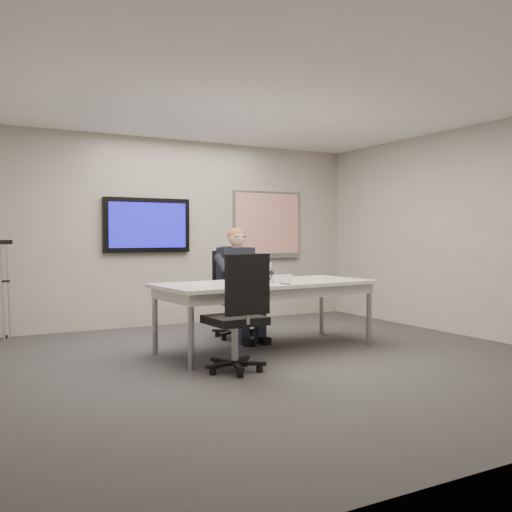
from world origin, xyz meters
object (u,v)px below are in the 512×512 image
office_chair_near (237,336)px  office_chair_far (233,310)px  laptop (262,276)px  seated_person (242,295)px  conference_table (266,290)px

office_chair_near → office_chair_far: bearing=-118.4°
office_chair_far → laptop: office_chair_far is taller
seated_person → office_chair_far: bearing=90.9°
office_chair_near → seated_person: (0.85, 1.53, 0.22)m
office_chair_far → office_chair_near: office_chair_near is taller
office_chair_far → laptop: (0.06, -0.68, 0.50)m
conference_table → laptop: size_ratio=8.54×
conference_table → office_chair_far: office_chair_far is taller
laptop → conference_table: bearing=-106.9°
office_chair_near → laptop: size_ratio=3.74×
seated_person → laptop: size_ratio=4.63×
conference_table → laptop: laptop is taller
seated_person → conference_table: bearing=-90.2°
seated_person → office_chair_near: bearing=-116.8°
laptop → office_chair_near: bearing=-126.3°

